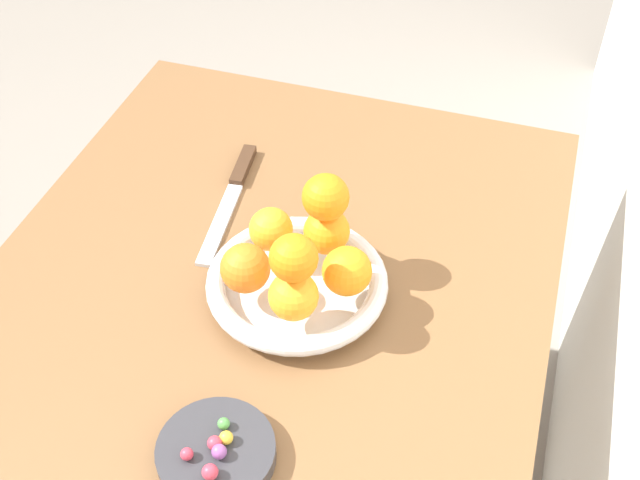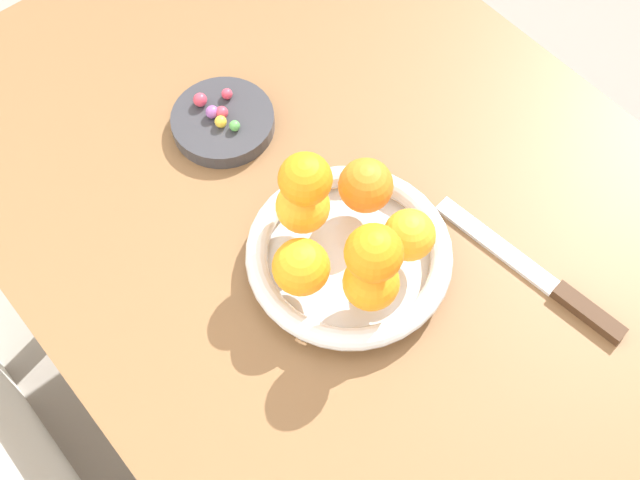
# 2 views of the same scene
# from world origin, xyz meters

# --- Properties ---
(ground_plane) EXTENTS (6.00, 6.00, 0.00)m
(ground_plane) POSITION_xyz_m (0.00, 0.00, 0.00)
(ground_plane) COLOR gray
(dining_table) EXTENTS (1.10, 0.76, 0.74)m
(dining_table) POSITION_xyz_m (0.00, 0.00, 0.65)
(dining_table) COLOR brown
(dining_table) RESTS_ON ground_plane
(fruit_bowl) EXTENTS (0.24, 0.24, 0.04)m
(fruit_bowl) POSITION_xyz_m (-0.08, 0.05, 0.76)
(fruit_bowl) COLOR silver
(fruit_bowl) RESTS_ON dining_table
(candy_dish) EXTENTS (0.13, 0.13, 0.02)m
(candy_dish) POSITION_xyz_m (0.18, 0.04, 0.75)
(candy_dish) COLOR #333338
(candy_dish) RESTS_ON dining_table
(orange_0) EXTENTS (0.06, 0.06, 0.06)m
(orange_0) POSITION_xyz_m (-0.12, -0.00, 0.81)
(orange_0) COLOR orange
(orange_0) RESTS_ON fruit_bowl
(orange_1) EXTENTS (0.06, 0.06, 0.06)m
(orange_1) POSITION_xyz_m (-0.04, -0.01, 0.81)
(orange_1) COLOR orange
(orange_1) RESTS_ON fruit_bowl
(orange_2) EXTENTS (0.06, 0.06, 0.06)m
(orange_2) POSITION_xyz_m (-0.02, 0.07, 0.81)
(orange_2) COLOR orange
(orange_2) RESTS_ON fruit_bowl
(orange_3) EXTENTS (0.06, 0.06, 0.06)m
(orange_3) POSITION_xyz_m (-0.07, 0.12, 0.81)
(orange_3) COLOR orange
(orange_3) RESTS_ON fruit_bowl
(orange_4) EXTENTS (0.06, 0.06, 0.06)m
(orange_4) POSITION_xyz_m (-0.14, 0.07, 0.81)
(orange_4) COLOR orange
(orange_4) RESTS_ON fruit_bowl
(orange_5) EXTENTS (0.06, 0.06, 0.06)m
(orange_5) POSITION_xyz_m (-0.13, 0.07, 0.87)
(orange_5) COLOR orange
(orange_5) RESTS_ON orange_4
(orange_6) EXTENTS (0.06, 0.06, 0.06)m
(orange_6) POSITION_xyz_m (-0.02, 0.07, 0.87)
(orange_6) COLOR orange
(orange_6) RESTS_ON orange_2
(candy_ball_0) EXTENTS (0.02, 0.02, 0.02)m
(candy_ball_0) POSITION_xyz_m (0.18, 0.04, 0.77)
(candy_ball_0) COLOR #C6384C
(candy_ball_0) RESTS_ON candy_dish
(candy_ball_1) EXTENTS (0.02, 0.02, 0.02)m
(candy_ball_1) POSITION_xyz_m (0.17, 0.05, 0.77)
(candy_ball_1) COLOR gold
(candy_ball_1) RESTS_ON candy_dish
(candy_ball_2) EXTENTS (0.01, 0.01, 0.01)m
(candy_ball_2) POSITION_xyz_m (0.20, 0.02, 0.77)
(candy_ball_2) COLOR #C6384C
(candy_ball_2) RESTS_ON candy_dish
(candy_ball_3) EXTENTS (0.02, 0.02, 0.02)m
(candy_ball_3) POSITION_xyz_m (0.21, 0.05, 0.77)
(candy_ball_3) COLOR #C6384C
(candy_ball_3) RESTS_ON candy_dish
(candy_ball_4) EXTENTS (0.02, 0.02, 0.02)m
(candy_ball_4) POSITION_xyz_m (0.19, 0.05, 0.77)
(candy_ball_4) COLOR #8C4C99
(candy_ball_4) RESTS_ON candy_dish
(candy_ball_5) EXTENTS (0.01, 0.01, 0.01)m
(candy_ball_5) POSITION_xyz_m (0.15, 0.04, 0.77)
(candy_ball_5) COLOR #4C9947
(candy_ball_5) RESTS_ON candy_dish
(knife) EXTENTS (0.26, 0.05, 0.01)m
(knife) POSITION_xyz_m (-0.24, -0.11, 0.75)
(knife) COLOR #3F2819
(knife) RESTS_ON dining_table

